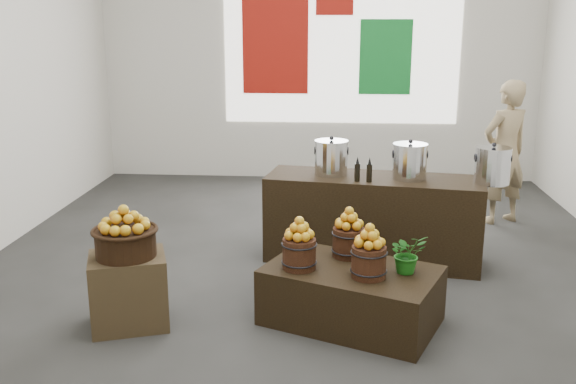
# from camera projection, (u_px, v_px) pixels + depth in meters

# --- Properties ---
(ground) EXTENTS (7.00, 7.00, 0.00)m
(ground) POSITION_uv_depth(u_px,v_px,m) (305.00, 267.00, 5.84)
(ground) COLOR #32312F
(ground) RESTS_ON ground
(back_wall) EXTENTS (6.00, 0.04, 4.00)m
(back_wall) POSITION_uv_depth(u_px,v_px,m) (319.00, 34.00, 8.70)
(back_wall) COLOR beige
(back_wall) RESTS_ON ground
(back_opening) EXTENTS (3.20, 0.02, 2.40)m
(back_opening) POSITION_uv_depth(u_px,v_px,m) (342.00, 34.00, 8.66)
(back_opening) COLOR white
(back_opening) RESTS_ON back_wall
(deco_red_left) EXTENTS (0.90, 0.04, 1.40)m
(deco_red_left) POSITION_uv_depth(u_px,v_px,m) (275.00, 42.00, 8.74)
(deco_red_left) COLOR #98140B
(deco_red_left) RESTS_ON back_wall
(deco_green_right) EXTENTS (0.70, 0.04, 1.00)m
(deco_green_right) POSITION_uv_depth(u_px,v_px,m) (385.00, 57.00, 8.68)
(deco_green_right) COLOR #12792A
(deco_green_right) RESTS_ON back_wall
(crate) EXTENTS (0.65, 0.59, 0.54)m
(crate) POSITION_uv_depth(u_px,v_px,m) (129.00, 291.00, 4.67)
(crate) COLOR #4B3923
(crate) RESTS_ON ground
(wicker_basket) EXTENTS (0.43, 0.43, 0.20)m
(wicker_basket) POSITION_uv_depth(u_px,v_px,m) (126.00, 243.00, 4.58)
(wicker_basket) COLOR black
(wicker_basket) RESTS_ON crate
(apples_in_basket) EXTENTS (0.34, 0.34, 0.18)m
(apples_in_basket) POSITION_uv_depth(u_px,v_px,m) (124.00, 218.00, 4.53)
(apples_in_basket) COLOR #8E0408
(apples_in_basket) RESTS_ON wicker_basket
(display_table) EXTENTS (1.42, 1.17, 0.42)m
(display_table) POSITION_uv_depth(u_px,v_px,m) (351.00, 295.00, 4.73)
(display_table) COLOR black
(display_table) RESTS_ON ground
(apple_bucket_front_left) EXTENTS (0.24, 0.24, 0.23)m
(apple_bucket_front_left) POSITION_uv_depth(u_px,v_px,m) (299.00, 254.00, 4.65)
(apple_bucket_front_left) COLOR #3E2111
(apple_bucket_front_left) RESTS_ON display_table
(apples_in_bucket_front_left) EXTENTS (0.18, 0.18, 0.16)m
(apples_in_bucket_front_left) POSITION_uv_depth(u_px,v_px,m) (299.00, 228.00, 4.60)
(apples_in_bucket_front_left) COLOR #8E0408
(apples_in_bucket_front_left) RESTS_ON apple_bucket_front_left
(apple_bucket_front_right) EXTENTS (0.24, 0.24, 0.23)m
(apple_bucket_front_right) POSITION_uv_depth(u_px,v_px,m) (369.00, 262.00, 4.49)
(apple_bucket_front_right) COLOR #3E2111
(apple_bucket_front_right) RESTS_ON display_table
(apples_in_bucket_front_right) EXTENTS (0.18, 0.18, 0.16)m
(apples_in_bucket_front_right) POSITION_uv_depth(u_px,v_px,m) (370.00, 236.00, 4.44)
(apples_in_bucket_front_right) COLOR #8E0408
(apples_in_bucket_front_right) RESTS_ON apple_bucket_front_right
(apple_bucket_rear) EXTENTS (0.24, 0.24, 0.23)m
(apple_bucket_rear) POSITION_uv_depth(u_px,v_px,m) (349.00, 242.00, 4.89)
(apple_bucket_rear) COLOR #3E2111
(apple_bucket_rear) RESTS_ON display_table
(apples_in_bucket_rear) EXTENTS (0.18, 0.18, 0.16)m
(apples_in_bucket_rear) POSITION_uv_depth(u_px,v_px,m) (349.00, 218.00, 4.84)
(apples_in_bucket_rear) COLOR #8E0408
(apples_in_bucket_rear) RESTS_ON apple_bucket_rear
(herb_garnish_right) EXTENTS (0.33, 0.31, 0.29)m
(herb_garnish_right) POSITION_uv_depth(u_px,v_px,m) (407.00, 253.00, 4.57)
(herb_garnish_right) COLOR #145512
(herb_garnish_right) RESTS_ON display_table
(herb_garnish_left) EXTENTS (0.15, 0.12, 0.25)m
(herb_garnish_left) POSITION_uv_depth(u_px,v_px,m) (296.00, 237.00, 4.96)
(herb_garnish_left) COLOR #145512
(herb_garnish_left) RESTS_ON display_table
(counter) EXTENTS (2.02, 0.91, 0.80)m
(counter) POSITION_uv_depth(u_px,v_px,m) (373.00, 219.00, 5.93)
(counter) COLOR black
(counter) RESTS_ON ground
(stock_pot_left) EXTENTS (0.30, 0.30, 0.30)m
(stock_pot_left) POSITION_uv_depth(u_px,v_px,m) (331.00, 159.00, 5.88)
(stock_pot_left) COLOR silver
(stock_pot_left) RESTS_ON counter
(stock_pot_center) EXTENTS (0.30, 0.30, 0.30)m
(stock_pot_center) POSITION_uv_depth(u_px,v_px,m) (410.00, 162.00, 5.72)
(stock_pot_center) COLOR silver
(stock_pot_center) RESTS_ON counter
(stock_pot_right) EXTENTS (0.30, 0.30, 0.30)m
(stock_pot_right) POSITION_uv_depth(u_px,v_px,m) (492.00, 166.00, 5.57)
(stock_pot_right) COLOR silver
(stock_pot_right) RESTS_ON counter
(oil_cruets) EXTENTS (0.15, 0.07, 0.22)m
(oil_cruets) POSITION_uv_depth(u_px,v_px,m) (372.00, 170.00, 5.62)
(oil_cruets) COLOR black
(oil_cruets) RESTS_ON counter
(shopper) EXTENTS (0.68, 0.60, 1.58)m
(shopper) POSITION_uv_depth(u_px,v_px,m) (505.00, 153.00, 6.97)
(shopper) COLOR #98835D
(shopper) RESTS_ON ground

